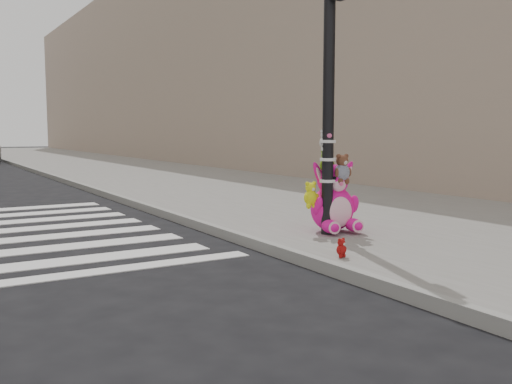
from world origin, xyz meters
TOP-DOWN VIEW (x-y plane):
  - ground at (0.00, 0.00)m, footprint 120.00×120.00m
  - sidewalk_near at (5.00, 10.00)m, footprint 7.00×80.00m
  - curb_edge at (1.55, 10.00)m, footprint 0.12×80.00m
  - bld_near at (10.50, 20.00)m, footprint 5.00×60.00m
  - signal_pole at (2.62, 1.81)m, footprint 0.70×0.49m
  - pink_bunny at (2.79, 1.90)m, footprint 0.75×0.84m
  - red_teddy at (1.80, 0.50)m, footprint 0.18×0.14m

SIDE VIEW (x-z plane):
  - ground at x=0.00m, z-range 0.00..0.00m
  - sidewalk_near at x=5.00m, z-range 0.00..0.14m
  - curb_edge at x=1.55m, z-range -0.01..0.15m
  - red_teddy at x=1.80m, z-range 0.14..0.37m
  - pink_bunny at x=2.79m, z-range 0.05..1.08m
  - signal_pole at x=2.62m, z-range -0.23..3.77m
  - bld_near at x=10.50m, z-range 0.00..10.00m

